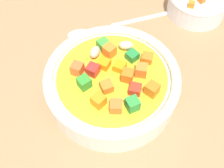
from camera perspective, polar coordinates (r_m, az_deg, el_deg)
ground_plane at (r=45.53cm, az=0.00°, el=-2.49°), size 140.00×140.00×2.00cm
soup_bowl_main at (r=42.25cm, az=0.02°, el=0.31°), size 20.30×20.30×6.43cm
spoon at (r=54.03cm, az=0.07°, el=12.13°), size 20.50×5.89×0.88cm
side_bowl_small at (r=58.12cm, az=17.04°, el=15.53°), size 11.19×11.19×4.83cm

